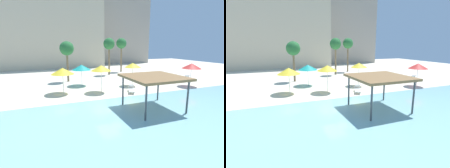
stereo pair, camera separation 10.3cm
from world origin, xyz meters
TOP-DOWN VIEW (x-y plane):
  - ground_plane at (0.00, 0.00)m, footprint 80.00×80.00m
  - lagoon_water at (0.00, -5.25)m, footprint 44.00×13.50m
  - shade_pavilion at (2.47, -2.29)m, footprint 4.23×4.23m
  - beach_umbrella_yellow_0 at (-3.47, 5.16)m, footprint 2.36×2.36m
  - beach_umbrella_teal_1 at (-0.86, 8.13)m, footprint 2.36×2.36m
  - beach_umbrella_yellow_3 at (0.41, 4.24)m, footprint 2.15×2.15m
  - beach_umbrella_red_4 at (11.51, 2.86)m, footprint 2.31×2.31m
  - beach_umbrella_yellow_5 at (4.99, 5.74)m, footprint 2.03×2.03m
  - lounge_chair_0 at (13.62, 5.39)m, footprint 1.54×1.91m
  - lounge_chair_2 at (3.39, 2.93)m, footprint 1.37×1.97m
  - palm_tree_0 at (5.25, 14.56)m, footprint 1.90×1.90m
  - palm_tree_1 at (-2.08, 11.27)m, footprint 1.90×1.90m
  - palm_tree_3 at (8.58, 16.91)m, footprint 1.90×1.90m
  - hotel_block_0 at (-3.36, 29.82)m, footprint 22.88×10.21m
  - hotel_block_1 at (14.33, 35.39)m, footprint 16.82×11.94m

SIDE VIEW (x-z plane):
  - ground_plane at x=0.00m, z-range 0.00..0.00m
  - lagoon_water at x=0.00m, z-range 0.00..0.04m
  - lounge_chair_0 at x=13.62m, z-range -0.04..0.70m
  - lounge_chair_2 at x=3.39m, z-range -0.04..0.70m
  - beach_umbrella_teal_1 at x=-0.86m, z-range 0.97..3.57m
  - beach_umbrella_yellow_0 at x=-3.47m, z-range 1.01..3.70m
  - beach_umbrella_red_4 at x=11.51m, z-range 1.08..3.88m
  - shade_pavilion at x=2.47m, z-range 1.17..3.83m
  - beach_umbrella_yellow_5 at x=4.99m, z-range 1.13..3.97m
  - beach_umbrella_yellow_3 at x=0.41m, z-range 1.14..4.03m
  - palm_tree_1 at x=-2.08m, z-range 1.67..7.14m
  - palm_tree_0 at x=5.25m, z-range 1.95..8.05m
  - palm_tree_3 at x=8.58m, z-range 1.99..8.18m
  - hotel_block_0 at x=-3.36m, z-range 0.00..16.65m
  - hotel_block_1 at x=14.33m, z-range 0.00..17.53m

